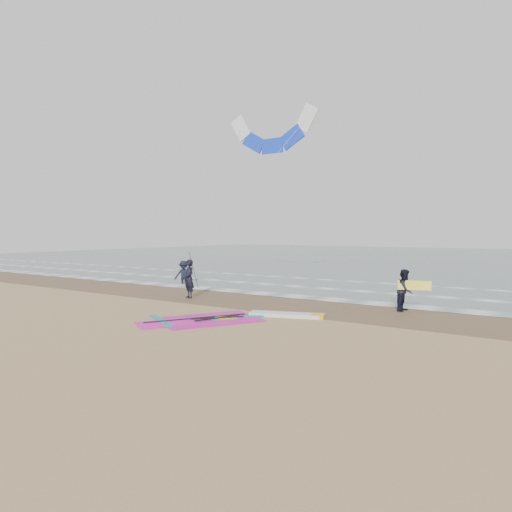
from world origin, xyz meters
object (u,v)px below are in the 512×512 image
Objects in this scene: windsurf_rig at (231,318)px; person_standing at (189,279)px; person_wading at (184,269)px; person_walking at (405,290)px; surf_kite at (272,135)px.

person_standing is at bearing 146.78° from windsurf_rig.
person_wading is (-9.53, 7.81, 0.87)m from windsurf_rig.
person_walking is (9.94, 2.15, -0.09)m from person_standing.
windsurf_rig is 12.35m from person_wading.
windsurf_rig is at bearing -65.37° from surf_kite.
windsurf_rig is 6.06m from person_standing.
surf_kite reaches higher than person_walking.
person_walking is 14.73m from surf_kite.
person_standing is 6.40m from person_wading.
surf_kite is (4.22, 3.78, 8.58)m from person_wading.
person_standing is at bearing 106.11° from person_walking.
surf_kite is (-0.30, 8.30, 8.53)m from person_standing.
windsurf_rig is 0.60× the size of surf_kite.
surf_kite reaches higher than person_wading.
surf_kite is at bearing 114.63° from windsurf_rig.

